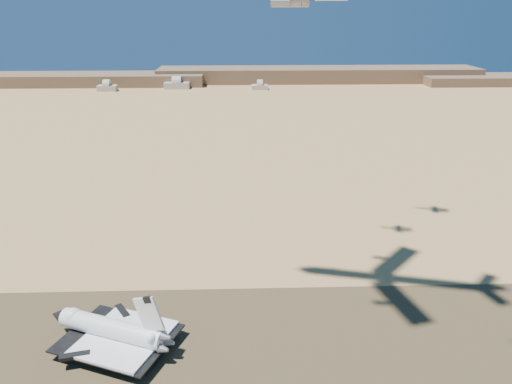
{
  "coord_description": "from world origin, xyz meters",
  "views": [
    {
      "loc": [
        14.68,
        -128.02,
        93.53
      ],
      "look_at": [
        19.36,
        8.0,
        42.78
      ],
      "focal_mm": 35.0,
      "sensor_mm": 36.0,
      "label": 1
    }
  ],
  "objects_px": {
    "shuttle": "(111,330)",
    "crew_a": "(122,366)",
    "crew_b": "(122,362)",
    "crew_c": "(143,365)"
  },
  "relations": [
    {
      "from": "shuttle",
      "to": "crew_a",
      "type": "xyz_separation_m",
      "value": [
        5.02,
        -10.12,
        -4.44
      ]
    },
    {
      "from": "crew_b",
      "to": "crew_c",
      "type": "bearing_deg",
      "value": -130.94
    },
    {
      "from": "crew_a",
      "to": "crew_c",
      "type": "distance_m",
      "value": 5.58
    },
    {
      "from": "shuttle",
      "to": "crew_a",
      "type": "distance_m",
      "value": 12.14
    },
    {
      "from": "crew_b",
      "to": "crew_c",
      "type": "height_order",
      "value": "crew_b"
    },
    {
      "from": "shuttle",
      "to": "crew_b",
      "type": "xyz_separation_m",
      "value": [
        4.65,
        -8.53,
        -4.36
      ]
    },
    {
      "from": "shuttle",
      "to": "crew_c",
      "type": "xyz_separation_m",
      "value": [
        10.59,
        -10.01,
        -4.42
      ]
    },
    {
      "from": "crew_a",
      "to": "crew_b",
      "type": "distance_m",
      "value": 1.64
    },
    {
      "from": "crew_b",
      "to": "crew_c",
      "type": "xyz_separation_m",
      "value": [
        5.94,
        -1.49,
        -0.05
      ]
    },
    {
      "from": "shuttle",
      "to": "crew_c",
      "type": "distance_m",
      "value": 15.23
    }
  ]
}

